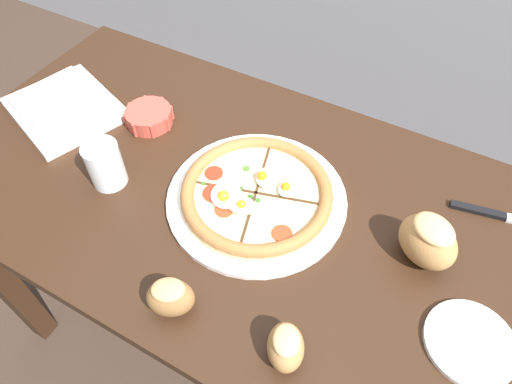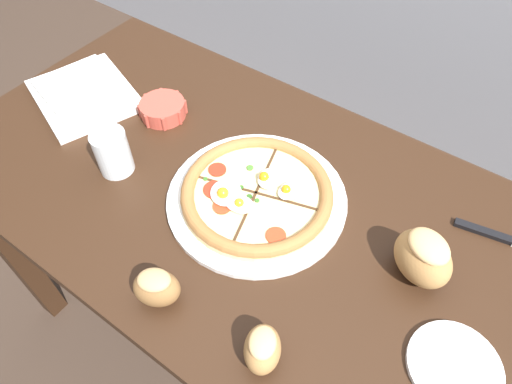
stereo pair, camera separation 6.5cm
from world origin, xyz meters
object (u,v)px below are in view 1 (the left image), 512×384
object	(u,v)px
bread_piece_far	(286,346)
dining_table	(247,229)
pizza	(256,195)
bread_piece_mid	(170,297)
water_glass	(106,166)
side_saucer	(470,343)
ramekin_bowl	(149,116)
napkin_folded	(64,107)
bread_piece_near	(428,240)

from	to	relation	value
bread_piece_far	dining_table	bearing A→B (deg)	130.42
pizza	bread_piece_mid	size ratio (longest dim) A/B	3.67
water_glass	side_saucer	xyz separation A→B (m)	(0.74, 0.01, -0.04)
bread_piece_mid	water_glass	world-z (taller)	water_glass
dining_table	bread_piece_far	bearing A→B (deg)	-49.58
ramekin_bowl	side_saucer	bearing A→B (deg)	-12.70
pizza	napkin_folded	xyz separation A→B (m)	(-0.53, 0.02, -0.00)
ramekin_bowl	water_glass	xyz separation A→B (m)	(0.04, -0.18, 0.02)
bread_piece_mid	bread_piece_far	size ratio (longest dim) A/B	1.04
napkin_folded	bread_piece_mid	size ratio (longest dim) A/B	3.13
pizza	bread_piece_near	size ratio (longest dim) A/B	2.63
napkin_folded	side_saucer	distance (m)	0.98
pizza	bread_piece_mid	distance (m)	0.27
water_glass	side_saucer	bearing A→B (deg)	0.74
bread_piece_far	water_glass	distance (m)	0.51
dining_table	pizza	size ratio (longest dim) A/B	3.78
napkin_folded	bread_piece_mid	xyz separation A→B (m)	(0.52, -0.29, 0.02)
water_glass	bread_piece_mid	bearing A→B (deg)	-31.07
napkin_folded	bread_piece_near	bearing A→B (deg)	1.11
pizza	side_saucer	world-z (taller)	pizza
side_saucer	dining_table	bearing A→B (deg)	168.88
pizza	ramekin_bowl	size ratio (longest dim) A/B	3.17
side_saucer	pizza	bearing A→B (deg)	168.68
ramekin_bowl	water_glass	world-z (taller)	water_glass
water_glass	dining_table	bearing A→B (deg)	20.69
napkin_folded	side_saucer	xyz separation A→B (m)	(0.97, -0.11, -0.01)
ramekin_bowl	bread_piece_far	bearing A→B (deg)	-32.72
dining_table	bread_piece_far	world-z (taller)	bread_piece_far
bread_piece_near	water_glass	xyz separation A→B (m)	(-0.62, -0.13, -0.01)
dining_table	napkin_folded	distance (m)	0.52
dining_table	ramekin_bowl	bearing A→B (deg)	164.92
bread_piece_near	pizza	bearing A→B (deg)	-173.86
bread_piece_mid	side_saucer	distance (m)	0.49
pizza	side_saucer	size ratio (longest dim) A/B	2.45
bread_piece_far	ramekin_bowl	bearing A→B (deg)	147.28
napkin_folded	bread_piece_mid	world-z (taller)	bread_piece_mid
bread_piece_far	side_saucer	xyz separation A→B (m)	(0.25, 0.16, -0.03)
napkin_folded	bread_piece_near	distance (m)	0.86
bread_piece_near	ramekin_bowl	bearing A→B (deg)	175.61
bread_piece_far	side_saucer	bearing A→B (deg)	32.27
dining_table	napkin_folded	bearing A→B (deg)	178.26
pizza	bread_piece_mid	xyz separation A→B (m)	(-0.01, -0.27, 0.02)
pizza	bread_piece_mid	world-z (taller)	bread_piece_mid
water_glass	bread_piece_near	bearing A→B (deg)	12.16
bread_piece_near	bread_piece_far	world-z (taller)	bread_piece_near
pizza	water_glass	bearing A→B (deg)	-161.44
dining_table	ramekin_bowl	world-z (taller)	ramekin_bowl
napkin_folded	water_glass	world-z (taller)	water_glass
ramekin_bowl	napkin_folded	world-z (taller)	ramekin_bowl
bread_piece_near	napkin_folded	bearing A→B (deg)	-178.89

